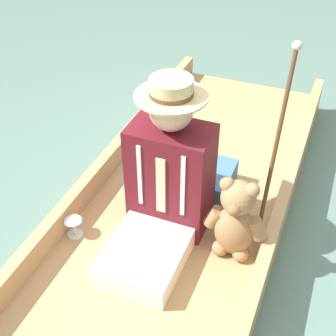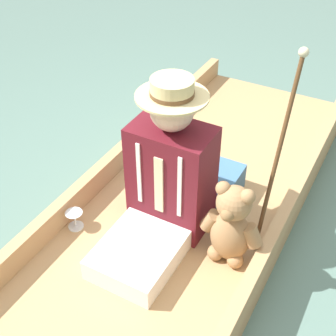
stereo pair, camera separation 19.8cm
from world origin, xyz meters
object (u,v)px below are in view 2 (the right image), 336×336
object	(u,v)px
teddy_bear	(231,226)
walking_cane	(281,141)
seated_person	(165,182)
wine_glass	(74,217)

from	to	relation	value
teddy_bear	walking_cane	distance (m)	0.43
seated_person	walking_cane	bearing A→B (deg)	-153.46
walking_cane	wine_glass	bearing A→B (deg)	28.51
walking_cane	teddy_bear	bearing A→B (deg)	70.96
teddy_bear	wine_glass	world-z (taller)	teddy_bear
seated_person	teddy_bear	world-z (taller)	seated_person
seated_person	walking_cane	xyz separation A→B (m)	(-0.44, -0.25, 0.23)
seated_person	wine_glass	world-z (taller)	seated_person
teddy_bear	wine_glass	xyz separation A→B (m)	(0.75, 0.19, -0.13)
seated_person	teddy_bear	size ratio (longest dim) A/B	1.85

